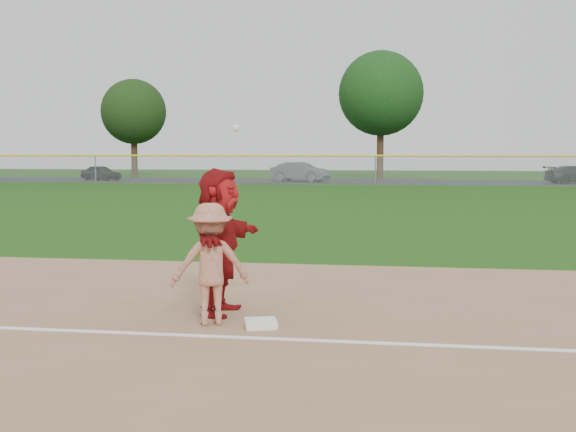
# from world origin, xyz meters

# --- Properties ---
(ground) EXTENTS (160.00, 160.00, 0.00)m
(ground) POSITION_xyz_m (0.00, 0.00, 0.00)
(ground) COLOR #1A470D
(ground) RESTS_ON ground
(foul_line) EXTENTS (60.00, 0.10, 0.01)m
(foul_line) POSITION_xyz_m (0.00, -0.80, 0.03)
(foul_line) COLOR white
(foul_line) RESTS_ON infield_dirt
(parking_asphalt) EXTENTS (120.00, 10.00, 0.01)m
(parking_asphalt) POSITION_xyz_m (0.00, 46.00, 0.01)
(parking_asphalt) COLOR black
(parking_asphalt) RESTS_ON ground
(first_base) EXTENTS (0.49, 0.49, 0.09)m
(first_base) POSITION_xyz_m (-0.09, -0.23, 0.06)
(first_base) COLOR white
(first_base) RESTS_ON infield_dirt
(base_runner) EXTENTS (0.78, 1.93, 2.02)m
(base_runner) POSITION_xyz_m (-0.79, 0.45, 1.03)
(base_runner) COLOR maroon
(base_runner) RESTS_ON infield_dirt
(car_left) EXTENTS (3.78, 2.66, 1.20)m
(car_left) POSITION_xyz_m (-21.92, 45.39, 0.61)
(car_left) COLOR black
(car_left) RESTS_ON parking_asphalt
(car_mid) EXTENTS (4.75, 2.93, 1.48)m
(car_mid) POSITION_xyz_m (-5.88, 45.36, 0.75)
(car_mid) COLOR #55565C
(car_mid) RESTS_ON parking_asphalt
(car_right) EXTENTS (4.67, 2.81, 1.27)m
(car_right) POSITION_xyz_m (14.07, 44.80, 0.64)
(car_right) COLOR black
(car_right) RESTS_ON parking_asphalt
(first_base_play) EXTENTS (1.17, 0.93, 2.59)m
(first_base_play) POSITION_xyz_m (-0.76, -0.17, 0.81)
(first_base_play) COLOR #98999B
(first_base_play) RESTS_ON infield_dirt
(outfield_fence) EXTENTS (110.00, 0.12, 110.00)m
(outfield_fence) POSITION_xyz_m (0.00, 40.00, 1.96)
(outfield_fence) COLOR #999EA0
(outfield_fence) RESTS_ON ground
(tree_1) EXTENTS (5.80, 5.80, 8.75)m
(tree_1) POSITION_xyz_m (-22.00, 53.00, 5.83)
(tree_1) COLOR #322312
(tree_1) RESTS_ON ground
(tree_2) EXTENTS (7.00, 7.00, 10.58)m
(tree_2) POSITION_xyz_m (0.00, 51.50, 7.06)
(tree_2) COLOR #392214
(tree_2) RESTS_ON ground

